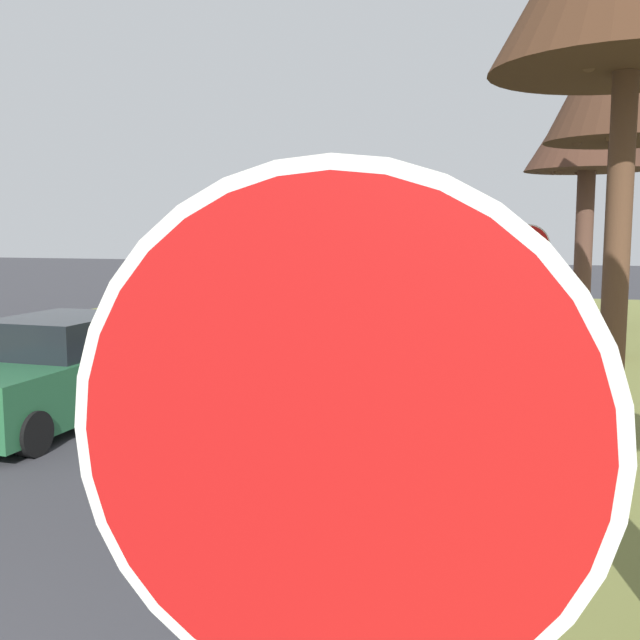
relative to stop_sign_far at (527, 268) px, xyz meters
The scene contains 8 objects.
stop_sign_far is the anchor object (origin of this frame).
street_tree_right_mid_b 5.58m from the stop_sign_far, 60.79° to the left, with size 3.26×3.26×8.06m.
street_tree_right_far 9.97m from the stop_sign_far, 80.58° to the left, with size 3.63×3.63×7.51m.
parked_sedan_green 8.44m from the stop_sign_far, 145.06° to the right, with size 2.03×4.44×1.57m.
parked_sedan_black 7.36m from the stop_sign_far, 163.35° to the left, with size 2.03×4.44×1.57m.
parked_sedan_white 10.90m from the stop_sign_far, 129.31° to the left, with size 2.03×4.44×1.57m.
parked_motorcycle 8.16m from the stop_sign_far, 107.97° to the right, with size 0.60×2.05×0.97m.
curbside_mailbox 7.14m from the stop_sign_far, 92.14° to the right, with size 0.22×0.44×1.27m.
Camera 1 is at (4.59, -2.08, 2.93)m, focal length 41.61 mm.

